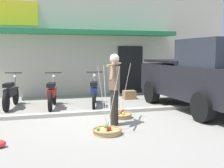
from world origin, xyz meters
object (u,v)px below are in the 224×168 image
at_px(fruit_basket_right_side, 120,115).
at_px(wooden_crate, 129,95).
at_px(parked_truck, 204,76).
at_px(fruit_vendor, 114,84).
at_px(motorcycle_third_in_row, 94,92).
at_px(motorcycle_second_in_row, 52,94).
at_px(fruit_basket_left_side, 107,131).
at_px(motorcycle_nearest_shop, 11,94).

relative_size(fruit_basket_right_side, wooden_crate, 3.30).
xyz_separation_m(parked_truck, wooden_crate, (-1.44, 2.56, -0.87)).
height_order(fruit_vendor, motorcycle_third_in_row, fruit_vendor).
relative_size(fruit_vendor, motorcycle_second_in_row, 0.94).
relative_size(fruit_basket_left_side, wooden_crate, 3.30).
bearing_deg(fruit_basket_right_side, motorcycle_second_in_row, 130.18).
bearing_deg(wooden_crate, parked_truck, -60.68).
xyz_separation_m(fruit_vendor, wooden_crate, (1.66, 3.54, -0.82)).
relative_size(fruit_vendor, parked_truck, 0.36).
xyz_separation_m(motorcycle_third_in_row, parked_truck, (3.00, -1.62, 0.58)).
height_order(fruit_basket_left_side, motorcycle_nearest_shop, fruit_basket_left_side).
height_order(fruit_vendor, fruit_basket_right_side, fruit_vendor).
relative_size(motorcycle_third_in_row, parked_truck, 0.37).
bearing_deg(motorcycle_third_in_row, fruit_vendor, -92.33).
xyz_separation_m(fruit_basket_right_side, wooden_crate, (1.29, 2.84, 0.08)).
distance_m(motorcycle_second_in_row, motorcycle_third_in_row, 1.34).
relative_size(fruit_vendor, motorcycle_third_in_row, 0.95).
bearing_deg(motorcycle_nearest_shop, motorcycle_second_in_row, -15.87).
relative_size(motorcycle_second_in_row, parked_truck, 0.38).
bearing_deg(fruit_basket_right_side, motorcycle_nearest_shop, 141.57).
bearing_deg(fruit_vendor, fruit_basket_right_side, 61.71).
height_order(fruit_basket_right_side, motorcycle_third_in_row, fruit_basket_right_side).
distance_m(motorcycle_nearest_shop, motorcycle_second_in_row, 1.29).
xyz_separation_m(motorcycle_nearest_shop, parked_truck, (5.58, -1.99, 0.58)).
bearing_deg(motorcycle_third_in_row, fruit_basket_left_side, -98.34).
height_order(parked_truck, wooden_crate, parked_truck).
distance_m(motorcycle_nearest_shop, motorcycle_third_in_row, 2.61).
xyz_separation_m(fruit_vendor, fruit_basket_left_side, (-0.38, -0.70, -0.90)).
relative_size(fruit_basket_right_side, parked_truck, 0.31).
distance_m(fruit_basket_left_side, parked_truck, 3.98).
height_order(motorcycle_second_in_row, motorcycle_third_in_row, same).
bearing_deg(fruit_basket_right_side, wooden_crate, 65.63).
bearing_deg(fruit_basket_left_side, wooden_crate, 64.30).
bearing_deg(fruit_vendor, motorcycle_second_in_row, 115.35).
relative_size(motorcycle_second_in_row, motorcycle_third_in_row, 1.01).
bearing_deg(fruit_basket_left_side, fruit_basket_right_side, 61.69).
bearing_deg(motorcycle_third_in_row, motorcycle_second_in_row, 179.37).
bearing_deg(fruit_vendor, motorcycle_third_in_row, 87.67).
bearing_deg(motorcycle_nearest_shop, parked_truck, -19.63).
distance_m(fruit_vendor, motorcycle_third_in_row, 2.65).
bearing_deg(fruit_vendor, parked_truck, 17.45).
distance_m(fruit_basket_left_side, fruit_basket_right_side, 1.59).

